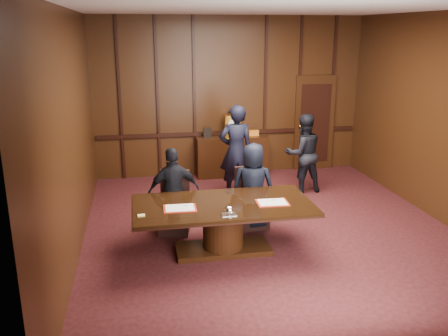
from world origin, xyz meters
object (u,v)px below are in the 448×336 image
(witness_left, at_px, (236,151))
(witness_right, at_px, (303,153))
(signatory_left, at_px, (174,191))
(signatory_right, at_px, (253,186))
(sideboard, at_px, (232,155))
(conference_table, at_px, (223,219))

(witness_left, relative_size, witness_right, 1.14)
(signatory_left, distance_m, witness_left, 2.10)
(witness_left, bearing_deg, signatory_right, 88.27)
(sideboard, relative_size, witness_right, 1.00)
(signatory_left, bearing_deg, sideboard, -124.95)
(sideboard, relative_size, signatory_right, 1.11)
(signatory_left, xyz_separation_m, witness_left, (1.35, 1.60, 0.20))
(signatory_right, relative_size, witness_right, 0.90)
(sideboard, distance_m, signatory_right, 2.98)
(sideboard, xyz_separation_m, signatory_left, (-1.55, -2.96, 0.23))
(sideboard, bearing_deg, signatory_left, -117.65)
(conference_table, bearing_deg, signatory_right, 50.91)
(sideboard, height_order, witness_right, witness_right)
(conference_table, xyz_separation_m, witness_right, (2.09, 2.41, 0.29))
(signatory_left, distance_m, signatory_right, 1.30)
(signatory_left, height_order, witness_left, witness_left)
(signatory_right, bearing_deg, witness_left, -78.23)
(signatory_right, distance_m, witness_left, 1.61)
(signatory_right, xyz_separation_m, witness_left, (0.05, 1.60, 0.19))
(signatory_right, xyz_separation_m, witness_right, (1.44, 1.61, 0.08))
(witness_right, bearing_deg, conference_table, 45.08)
(conference_table, relative_size, witness_left, 1.44)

